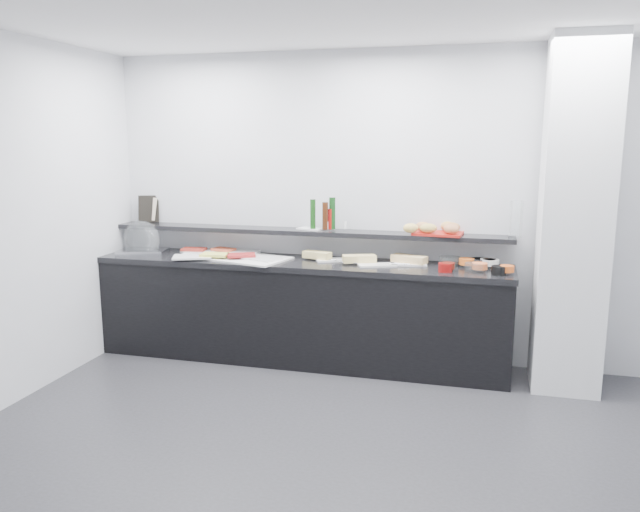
% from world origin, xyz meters
% --- Properties ---
extents(ground, '(5.00, 5.00, 0.00)m').
position_xyz_m(ground, '(0.00, 0.00, 0.00)').
color(ground, '#2D2D30').
rests_on(ground, ground).
extents(back_wall, '(5.00, 0.02, 2.70)m').
position_xyz_m(back_wall, '(0.00, 2.00, 1.35)').
color(back_wall, silver).
rests_on(back_wall, ground).
extents(column, '(0.50, 0.50, 2.70)m').
position_xyz_m(column, '(1.50, 1.65, 1.35)').
color(column, silver).
rests_on(column, ground).
extents(buffet_cabinet, '(3.60, 0.60, 0.85)m').
position_xyz_m(buffet_cabinet, '(-0.70, 1.70, 0.42)').
color(buffet_cabinet, black).
rests_on(buffet_cabinet, ground).
extents(counter_top, '(3.62, 0.62, 0.05)m').
position_xyz_m(counter_top, '(-0.70, 1.70, 0.88)').
color(counter_top, black).
rests_on(counter_top, buffet_cabinet).
extents(wall_shelf, '(3.60, 0.25, 0.04)m').
position_xyz_m(wall_shelf, '(-0.70, 1.88, 1.13)').
color(wall_shelf, black).
rests_on(wall_shelf, back_wall).
extents(cloche_base, '(0.48, 0.37, 0.04)m').
position_xyz_m(cloche_base, '(-2.20, 1.66, 0.92)').
color(cloche_base, '#B4B6BC').
rests_on(cloche_base, counter_top).
extents(cloche_dome, '(0.44, 0.34, 0.34)m').
position_xyz_m(cloche_dome, '(-2.25, 1.74, 1.03)').
color(cloche_dome, white).
rests_on(cloche_dome, cloche_base).
extents(linen_runner, '(1.07, 0.70, 0.01)m').
position_xyz_m(linen_runner, '(-1.31, 1.68, 0.91)').
color(linen_runner, silver).
rests_on(linen_runner, counter_top).
extents(platter_meat_a, '(0.33, 0.25, 0.01)m').
position_xyz_m(platter_meat_a, '(-1.69, 1.79, 0.92)').
color(platter_meat_a, silver).
rests_on(platter_meat_a, linen_runner).
extents(food_meat_a, '(0.23, 0.16, 0.02)m').
position_xyz_m(food_meat_a, '(-1.74, 1.78, 0.94)').
color(food_meat_a, maroon).
rests_on(food_meat_a, platter_meat_a).
extents(platter_salmon, '(0.33, 0.22, 0.01)m').
position_xyz_m(platter_salmon, '(-1.31, 1.84, 0.92)').
color(platter_salmon, white).
rests_on(platter_salmon, linen_runner).
extents(food_salmon, '(0.22, 0.17, 0.02)m').
position_xyz_m(food_salmon, '(-1.47, 1.85, 0.94)').
color(food_salmon, '#DA4B2C').
rests_on(food_salmon, platter_salmon).
extents(platter_cheese, '(0.39, 0.33, 0.01)m').
position_xyz_m(platter_cheese, '(-1.63, 1.53, 0.92)').
color(platter_cheese, white).
rests_on(platter_cheese, linen_runner).
extents(food_cheese, '(0.25, 0.16, 0.02)m').
position_xyz_m(food_cheese, '(-1.44, 1.58, 0.94)').
color(food_cheese, '#E3DF58').
rests_on(food_cheese, platter_cheese).
extents(platter_meat_b, '(0.35, 0.29, 0.01)m').
position_xyz_m(platter_meat_b, '(-1.01, 1.61, 0.92)').
color(platter_meat_b, white).
rests_on(platter_meat_b, linen_runner).
extents(food_meat_b, '(0.28, 0.24, 0.02)m').
position_xyz_m(food_meat_b, '(-1.21, 1.61, 0.94)').
color(food_meat_b, maroon).
rests_on(food_meat_b, platter_meat_b).
extents(sandwich_plate_left, '(0.38, 0.29, 0.01)m').
position_xyz_m(sandwich_plate_left, '(-0.39, 1.79, 0.91)').
color(sandwich_plate_left, white).
rests_on(sandwich_plate_left, counter_top).
extents(sandwich_food_left, '(0.27, 0.16, 0.06)m').
position_xyz_m(sandwich_food_left, '(-0.56, 1.78, 0.94)').
color(sandwich_food_left, '#DDC774').
rests_on(sandwich_food_left, sandwich_plate_left).
extents(tongs_left, '(0.16, 0.04, 0.01)m').
position_xyz_m(tongs_left, '(-0.45, 1.73, 0.92)').
color(tongs_left, '#BABEC2').
rests_on(tongs_left, sandwich_plate_left).
extents(sandwich_plate_mid, '(0.34, 0.24, 0.01)m').
position_xyz_m(sandwich_plate_mid, '(-0.01, 1.65, 0.91)').
color(sandwich_plate_mid, white).
rests_on(sandwich_plate_mid, counter_top).
extents(sandwich_food_mid, '(0.30, 0.20, 0.06)m').
position_xyz_m(sandwich_food_mid, '(-0.17, 1.70, 0.94)').
color(sandwich_food_mid, '#D8BD71').
rests_on(sandwich_food_mid, sandwich_plate_mid).
extents(tongs_mid, '(0.16, 0.02, 0.01)m').
position_xyz_m(tongs_mid, '(-0.25, 1.63, 0.92)').
color(tongs_mid, silver).
rests_on(tongs_mid, sandwich_plate_mid).
extents(sandwich_plate_right, '(0.31, 0.17, 0.01)m').
position_xyz_m(sandwich_plate_right, '(0.24, 1.75, 0.91)').
color(sandwich_plate_right, silver).
rests_on(sandwich_plate_right, counter_top).
extents(sandwich_food_right, '(0.32, 0.21, 0.06)m').
position_xyz_m(sandwich_food_right, '(0.24, 1.79, 0.94)').
color(sandwich_food_right, '#DEB774').
rests_on(sandwich_food_right, sandwich_plate_right).
extents(tongs_right, '(0.16, 0.03, 0.01)m').
position_xyz_m(tongs_right, '(0.18, 1.69, 0.92)').
color(tongs_right, silver).
rests_on(tongs_right, sandwich_plate_right).
extents(bowl_glass_fruit, '(0.22, 0.22, 0.07)m').
position_xyz_m(bowl_glass_fruit, '(0.58, 1.84, 0.94)').
color(bowl_glass_fruit, silver).
rests_on(bowl_glass_fruit, counter_top).
extents(fill_glass_fruit, '(0.15, 0.15, 0.05)m').
position_xyz_m(fill_glass_fruit, '(0.71, 1.79, 0.95)').
color(fill_glass_fruit, orange).
rests_on(fill_glass_fruit, bowl_glass_fruit).
extents(bowl_black_jam, '(0.14, 0.14, 0.07)m').
position_xyz_m(bowl_black_jam, '(0.81, 1.83, 0.94)').
color(bowl_black_jam, black).
rests_on(bowl_black_jam, counter_top).
extents(fill_black_jam, '(0.13, 0.13, 0.05)m').
position_xyz_m(fill_black_jam, '(0.89, 1.80, 0.95)').
color(fill_black_jam, '#541E0C').
rests_on(fill_black_jam, bowl_black_jam).
extents(bowl_glass_cream, '(0.20, 0.20, 0.07)m').
position_xyz_m(bowl_glass_cream, '(0.84, 1.82, 0.94)').
color(bowl_glass_cream, white).
rests_on(bowl_glass_cream, counter_top).
extents(fill_glass_cream, '(0.19, 0.19, 0.05)m').
position_xyz_m(fill_glass_cream, '(0.90, 1.82, 0.95)').
color(fill_glass_cream, white).
rests_on(fill_glass_cream, bowl_glass_cream).
extents(bowl_red_jam, '(0.11, 0.11, 0.07)m').
position_xyz_m(bowl_red_jam, '(0.56, 1.56, 0.94)').
color(bowl_red_jam, maroon).
rests_on(bowl_red_jam, counter_top).
extents(fill_red_jam, '(0.13, 0.13, 0.05)m').
position_xyz_m(fill_red_jam, '(0.58, 1.58, 0.95)').
color(fill_red_jam, '#50130B').
rests_on(fill_red_jam, bowl_red_jam).
extents(bowl_glass_salmon, '(0.17, 0.17, 0.07)m').
position_xyz_m(bowl_glass_salmon, '(0.78, 1.61, 0.94)').
color(bowl_glass_salmon, white).
rests_on(bowl_glass_salmon, counter_top).
extents(fill_glass_salmon, '(0.16, 0.16, 0.05)m').
position_xyz_m(fill_glass_salmon, '(0.82, 1.63, 0.95)').
color(fill_glass_salmon, orange).
rests_on(fill_glass_salmon, bowl_glass_salmon).
extents(bowl_black_fruit, '(0.15, 0.15, 0.07)m').
position_xyz_m(bowl_black_fruit, '(0.97, 1.55, 0.94)').
color(bowl_black_fruit, black).
rests_on(bowl_black_fruit, counter_top).
extents(fill_black_fruit, '(0.14, 0.14, 0.05)m').
position_xyz_m(fill_black_fruit, '(1.03, 1.58, 0.95)').
color(fill_black_fruit, '#CA521B').
rests_on(fill_black_fruit, bowl_black_fruit).
extents(framed_print, '(0.20, 0.13, 0.26)m').
position_xyz_m(framed_print, '(-2.29, 1.96, 1.28)').
color(framed_print, black).
rests_on(framed_print, wall_shelf).
extents(print_art, '(0.18, 0.11, 0.22)m').
position_xyz_m(print_art, '(-2.29, 1.98, 1.28)').
color(print_art, beige).
rests_on(print_art, framed_print).
extents(condiment_tray, '(0.25, 0.20, 0.01)m').
position_xyz_m(condiment_tray, '(-0.66, 1.90, 1.16)').
color(condiment_tray, white).
rests_on(condiment_tray, wall_shelf).
extents(bottle_green_a, '(0.06, 0.06, 0.26)m').
position_xyz_m(bottle_green_a, '(-0.62, 1.87, 1.29)').
color(bottle_green_a, '#123D10').
rests_on(bottle_green_a, condiment_tray).
extents(bottle_brown, '(0.07, 0.07, 0.24)m').
position_xyz_m(bottle_brown, '(-0.51, 1.85, 1.28)').
color(bottle_brown, '#39190A').
rests_on(bottle_brown, condiment_tray).
extents(bottle_green_b, '(0.07, 0.07, 0.28)m').
position_xyz_m(bottle_green_b, '(-0.45, 1.88, 1.30)').
color(bottle_green_b, '#0E3611').
rests_on(bottle_green_b, condiment_tray).
extents(bottle_hot, '(0.05, 0.05, 0.18)m').
position_xyz_m(bottle_hot, '(-0.46, 1.87, 1.25)').
color(bottle_hot, '#9D0E0B').
rests_on(bottle_hot, condiment_tray).
extents(shaker_salt, '(0.04, 0.04, 0.07)m').
position_xyz_m(shaker_salt, '(-0.50, 1.85, 1.20)').
color(shaker_salt, white).
rests_on(shaker_salt, condiment_tray).
extents(shaker_pepper, '(0.04, 0.04, 0.07)m').
position_xyz_m(shaker_pepper, '(-0.35, 1.92, 1.20)').
color(shaker_pepper, white).
rests_on(shaker_pepper, condiment_tray).
extents(bread_tray, '(0.43, 0.32, 0.02)m').
position_xyz_m(bread_tray, '(0.47, 1.88, 1.16)').
color(bread_tray, '#AC1912').
rests_on(bread_tray, wall_shelf).
extents(bread_roll_ne, '(0.12, 0.08, 0.08)m').
position_xyz_m(bread_roll_ne, '(0.54, 1.98, 1.21)').
color(bread_roll_ne, tan).
rests_on(bread_roll_ne, bread_tray).
extents(bread_roll_sw, '(0.15, 0.12, 0.08)m').
position_xyz_m(bread_roll_sw, '(0.25, 1.78, 1.21)').
color(bread_roll_sw, '#D6AE51').
rests_on(bread_roll_sw, bread_tray).
extents(bread_roll_s, '(0.16, 0.11, 0.08)m').
position_xyz_m(bread_roll_s, '(0.39, 1.80, 1.21)').
color(bread_roll_s, '#B79846').
rests_on(bread_roll_s, bread_tray).
extents(bread_roll_se, '(0.16, 0.13, 0.08)m').
position_xyz_m(bread_roll_se, '(0.58, 1.80, 1.21)').
color(bread_roll_se, '#AE6B42').
rests_on(bread_roll_se, bread_tray).
extents(bread_roll_midw, '(0.16, 0.13, 0.08)m').
position_xyz_m(bread_roll_midw, '(0.34, 1.89, 1.21)').
color(bread_roll_midw, '#BD7E48').
rests_on(bread_roll_midw, bread_tray).
extents(bread_roll_mide, '(0.15, 0.12, 0.08)m').
position_xyz_m(bread_roll_mide, '(0.58, 1.92, 1.21)').
color(bread_roll_mide, '#B17243').
rests_on(bread_roll_mide, bread_tray).
extents(carafe, '(0.14, 0.14, 0.30)m').
position_xyz_m(carafe, '(1.09, 1.89, 1.30)').
color(carafe, white).
rests_on(carafe, wall_shelf).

